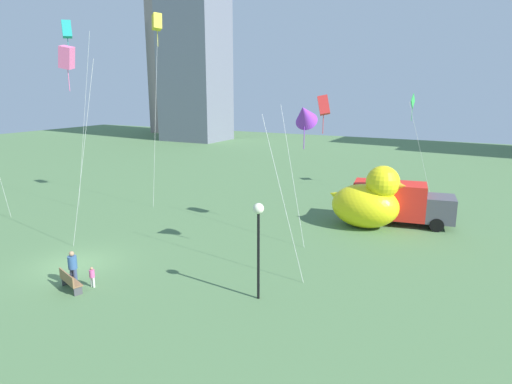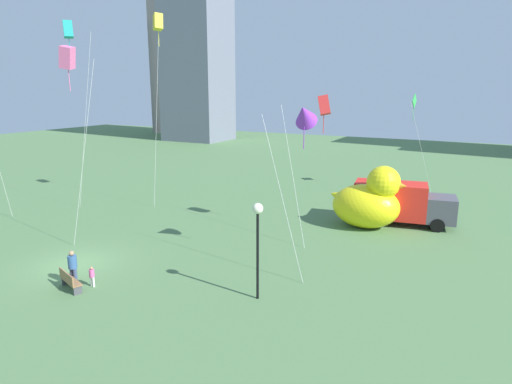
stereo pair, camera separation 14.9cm
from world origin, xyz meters
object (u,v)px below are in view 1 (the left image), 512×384
Objects in this scene: lamppost at (258,226)px; kite_red at (323,106)px; kite_pink at (67,59)px; giant_inflatable_duck at (368,201)px; kite_yellow at (157,23)px; person_adult at (73,266)px; kite_teal at (67,31)px; kite_green at (413,104)px; kite_purple at (305,114)px; park_bench at (69,281)px; box_truck at (400,203)px; person_child at (92,276)px.

kite_red reaches higher than lamppost.
kite_red is at bearing 40.69° from kite_pink.
giant_inflatable_duck is 0.36× the size of kite_yellow.
person_adult is 0.38× the size of lamppost.
person_adult is 0.19× the size of kite_red.
person_adult is 0.33× the size of giant_inflatable_duck.
kite_teal is at bearing 138.60° from kite_pink.
lamppost is 10.88m from kite_red.
kite_green is (3.00, 15.12, -0.33)m from kite_red.
kite_red is (-0.62, 9.79, 4.69)m from lamppost.
giant_inflatable_duck is at bearing 16.77° from kite_teal.
kite_red is at bearing 99.57° from kite_purple.
box_truck is at bearing 56.64° from park_bench.
kite_teal is 6.16m from kite_yellow.
park_bench is at bearing -44.15° from kite_teal.
lamppost is (7.45, 2.54, 2.84)m from person_child.
park_bench is 0.12× the size of kite_yellow.
giant_inflatable_duck is 0.59× the size of kite_green.
kite_yellow is at bearing -167.90° from box_truck.
kite_red is (13.13, -0.92, -5.62)m from kite_yellow.
kite_yellow is at bearing 115.42° from person_child.
kite_pink is 1.30× the size of kite_green.
kite_green is at bearing 96.24° from box_truck.
kite_yellow reaches higher than kite_teal.
kite_purple is (-1.44, -8.29, 6.06)m from giant_inflatable_duck.
kite_purple is 5.55m from kite_red.
kite_teal is at bearing 136.46° from person_adult.
kite_teal is (-20.01, -6.03, 11.20)m from giant_inflatable_duck.
box_truck is 25.88m from kite_teal.
giant_inflatable_duck is 0.38× the size of kite_teal.
kite_yellow is at bearing 155.57° from kite_purple.
kite_yellow is 1.64× the size of kite_red.
person_adult is 10.65m from kite_pink.
person_adult is at bearing -43.54° from kite_teal.
box_truck is 0.50× the size of kite_teal.
box_truck is 0.79× the size of kite_green.
person_child is at bearing -37.86° from kite_pink.
kite_teal is at bearing -137.68° from kite_yellow.
kite_yellow reaches higher than giant_inflatable_duck.
person_child is at bearing -40.15° from kite_teal.
kite_red is (-0.92, 5.46, 0.21)m from kite_purple.
kite_red is (10.77, 9.27, -2.52)m from kite_pink.
person_child is 20.22m from box_truck.
person_adult is 13.21m from kite_purple.
giant_inflatable_duck reaches higher than person_adult.
lamppost is 0.39× the size of kite_pink.
lamppost is 6.24m from kite_purple.
kite_pink reaches higher than kite_red.
kite_pink reaches higher than giant_inflatable_duck.
kite_teal is (-18.57, 2.26, 5.14)m from kite_purple.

